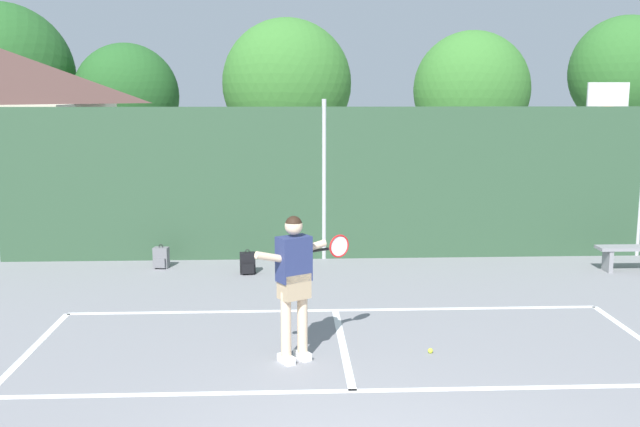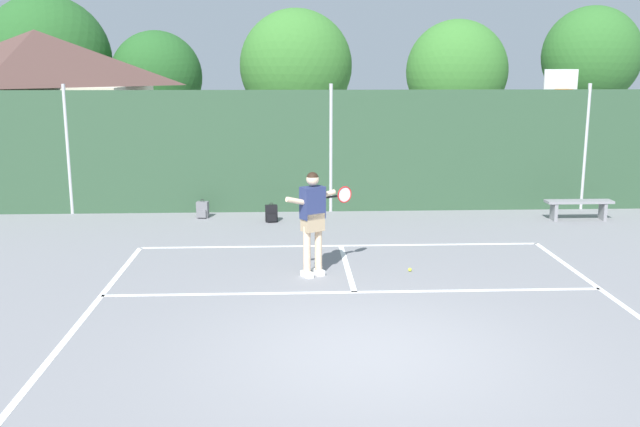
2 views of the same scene
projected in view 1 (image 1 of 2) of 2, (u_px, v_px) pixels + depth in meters
name	position (u px, v px, depth m)	size (l,w,h in m)	color
chainlink_fence	(324.00, 184.00, 14.21)	(26.09, 0.09, 3.21)	#2D4C33
basketball_hoop	(604.00, 140.00, 15.49)	(0.90, 0.67, 3.55)	#9E9EA3
treeline_backdrop	(269.00, 82.00, 24.50)	(26.05, 4.44, 6.35)	brown
tennis_player	(295.00, 275.00, 8.76)	(1.21, 0.87, 1.85)	silver
tennis_ball	(430.00, 351.00, 9.20)	(0.07, 0.07, 0.07)	#CCE033
backpack_grey	(161.00, 258.00, 13.65)	(0.30, 0.27, 0.46)	slate
backpack_black	(248.00, 264.00, 13.21)	(0.30, 0.27, 0.46)	black
courtside_bench	(639.00, 252.00, 13.39)	(1.60, 0.36, 0.48)	gray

